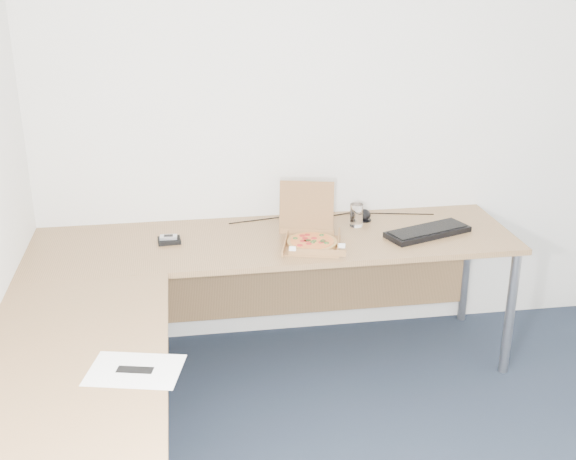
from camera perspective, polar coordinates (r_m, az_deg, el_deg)
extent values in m
cube|color=olive|center=(3.72, -1.05, -0.89)|extent=(2.50, 0.70, 0.03)
cube|color=olive|center=(2.74, -17.00, -10.58)|extent=(0.70, 1.50, 0.03)
cylinder|color=gray|center=(4.43, 13.99, -2.88)|extent=(0.05, 0.05, 0.70)
cube|color=#9A683B|center=(3.61, 1.92, -1.25)|extent=(0.28, 0.28, 0.01)
cube|color=#9A683B|center=(3.71, 1.49, 1.75)|extent=(0.28, 0.06, 0.28)
cylinder|color=tan|center=(3.61, 1.92, -1.04)|extent=(0.25, 0.25, 0.02)
cylinder|color=red|center=(3.60, 1.93, -0.86)|extent=(0.22, 0.22, 0.00)
cylinder|color=white|center=(3.88, 5.47, 1.19)|extent=(0.07, 0.07, 0.12)
cube|color=black|center=(3.83, 11.06, -0.15)|extent=(0.49, 0.31, 0.03)
cube|color=black|center=(3.71, -9.44, -0.83)|extent=(0.12, 0.10, 0.02)
cube|color=#B2B5BA|center=(3.70, -9.50, -0.57)|extent=(0.09, 0.05, 0.02)
cube|color=white|center=(2.64, -12.10, -10.85)|extent=(0.37, 0.30, 0.00)
ellipsoid|color=black|center=(3.97, 6.09, 1.24)|extent=(0.08, 0.08, 0.07)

